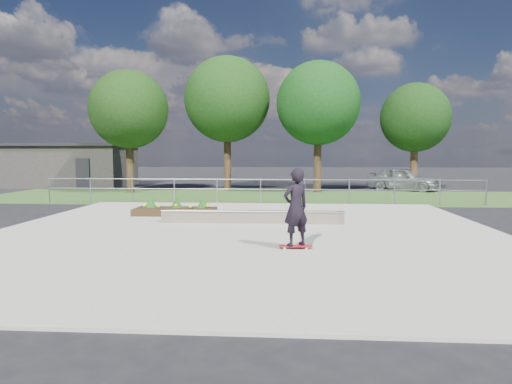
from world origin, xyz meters
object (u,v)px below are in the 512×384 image
(grind_ledge, at_px, (252,217))
(planter_bed, at_px, (175,210))
(parked_car, at_px, (403,179))
(skateboarder, at_px, (296,207))

(grind_ledge, xyz_separation_m, planter_bed, (-3.02, 1.80, -0.02))
(parked_car, bearing_deg, skateboarder, -171.02)
(grind_ledge, relative_size, skateboarder, 3.08)
(grind_ledge, bearing_deg, planter_bed, 149.23)
(planter_bed, xyz_separation_m, parked_car, (11.36, 12.16, 0.49))
(planter_bed, distance_m, skateboarder, 7.31)
(grind_ledge, relative_size, parked_car, 1.39)
(grind_ledge, height_order, planter_bed, planter_bed)
(grind_ledge, distance_m, parked_car, 16.27)
(grind_ledge, distance_m, planter_bed, 3.51)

